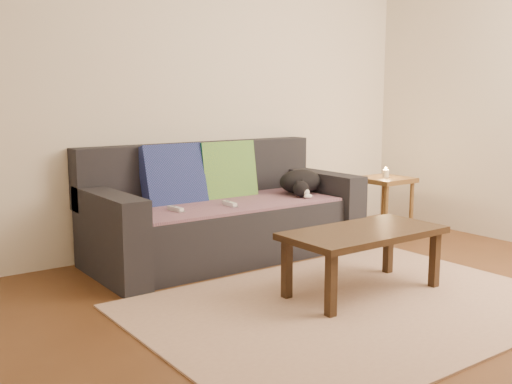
% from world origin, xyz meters
% --- Properties ---
extents(ground, '(4.50, 4.50, 0.00)m').
position_xyz_m(ground, '(0.00, 0.00, 0.00)').
color(ground, brown).
rests_on(ground, ground).
extents(back_wall, '(4.50, 0.04, 2.60)m').
position_xyz_m(back_wall, '(0.00, 2.00, 1.30)').
color(back_wall, beige).
rests_on(back_wall, ground).
extents(sofa, '(2.10, 0.94, 0.87)m').
position_xyz_m(sofa, '(0.00, 1.57, 0.31)').
color(sofa, '#232328').
rests_on(sofa, ground).
extents(throw_blanket, '(1.66, 0.74, 0.02)m').
position_xyz_m(throw_blanket, '(0.00, 1.48, 0.43)').
color(throw_blanket, '#3B2546').
rests_on(throw_blanket, sofa).
extents(cushion_navy, '(0.49, 0.24, 0.51)m').
position_xyz_m(cushion_navy, '(-0.33, 1.74, 0.63)').
color(cushion_navy, navy).
rests_on(cushion_navy, throw_blanket).
extents(cushion_green, '(0.49, 0.20, 0.50)m').
position_xyz_m(cushion_green, '(0.15, 1.74, 0.63)').
color(cushion_green, '#0D5546').
rests_on(cushion_green, throw_blanket).
extents(cat, '(0.47, 0.43, 0.20)m').
position_xyz_m(cat, '(0.70, 1.47, 0.54)').
color(cat, black).
rests_on(cat, throw_blanket).
extents(wii_remote_a, '(0.05, 0.15, 0.03)m').
position_xyz_m(wii_remote_a, '(-0.50, 1.40, 0.46)').
color(wii_remote_a, white).
rests_on(wii_remote_a, throw_blanket).
extents(wii_remote_b, '(0.04, 0.15, 0.03)m').
position_xyz_m(wii_remote_b, '(-0.08, 1.35, 0.46)').
color(wii_remote_b, white).
rests_on(wii_remote_b, throw_blanket).
extents(side_table, '(0.42, 0.42, 0.52)m').
position_xyz_m(side_table, '(1.58, 1.34, 0.43)').
color(side_table, brown).
rests_on(side_table, ground).
extents(candle, '(0.06, 0.06, 0.09)m').
position_xyz_m(candle, '(1.58, 1.34, 0.56)').
color(candle, beige).
rests_on(candle, side_table).
extents(rug, '(2.50, 1.80, 0.01)m').
position_xyz_m(rug, '(0.00, 0.15, 0.01)').
color(rug, tan).
rests_on(rug, ground).
extents(coffee_table, '(1.04, 0.52, 0.41)m').
position_xyz_m(coffee_table, '(0.22, 0.29, 0.36)').
color(coffee_table, '#312013').
rests_on(coffee_table, rug).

